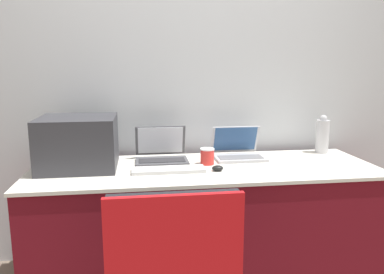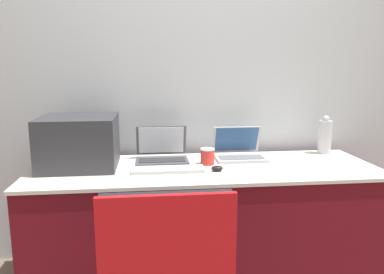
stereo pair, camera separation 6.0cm
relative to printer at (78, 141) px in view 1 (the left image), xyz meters
The scene contains 10 objects.
wall_back 0.92m from the printer, 26.55° to the left, with size 8.00×0.05×2.60m.
table 0.94m from the printer, ahead, with size 2.10×0.71×0.76m.
printer is the anchor object (origin of this frame).
laptop_left 0.52m from the printer, 11.20° to the left, with size 0.33×0.28×0.22m.
laptop_right 1.03m from the printer, ahead, with size 0.33×0.28×0.20m.
external_keyboard 0.57m from the printer, 16.77° to the right, with size 0.43×0.13×0.02m.
coffee_cup 0.79m from the printer, ahead, with size 0.09×0.09×0.10m.
mouse 0.85m from the printer, 12.83° to the right, with size 0.07×0.05×0.03m.
metal_pitcher 1.65m from the printer, ahead, with size 0.09×0.09×0.27m.
chair 1.09m from the printer, 62.14° to the right, with size 0.50×0.50×0.93m.
Camera 1 is at (-0.39, -1.84, 1.37)m, focal length 35.00 mm.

